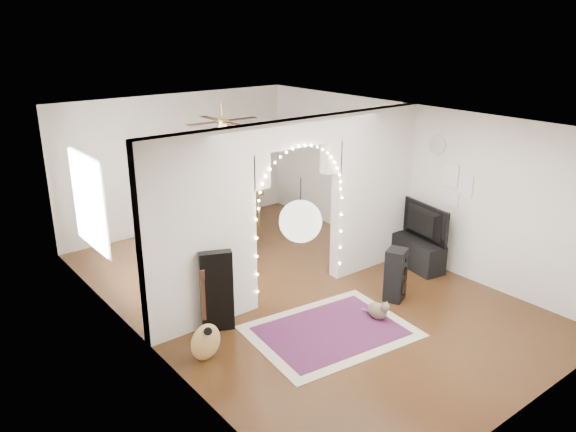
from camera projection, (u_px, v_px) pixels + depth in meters
floor at (296, 290)px, 8.82m from camera, size 7.50×7.50×0.00m
ceiling at (297, 119)px, 7.94m from camera, size 5.00×7.50×0.02m
wall_back at (178, 162)px, 11.16m from camera, size 5.00×0.02×2.70m
wall_front at (532, 302)px, 5.60m from camera, size 5.00×0.02×2.70m
wall_left at (139, 249)px, 6.92m from camera, size 0.02×7.50×2.70m
wall_right at (407, 181)px, 9.84m from camera, size 0.02×7.50×2.70m
divider_wall at (296, 204)px, 8.36m from camera, size 5.00×0.20×2.70m
fairy_lights at (302, 198)px, 8.22m from camera, size 1.64×0.04×1.60m
window at (88, 202)px, 8.22m from camera, size 0.04×1.20×1.40m
wall_clock at (438, 145)px, 9.14m from camera, size 0.03×0.31×0.31m
picture_frames at (455, 185)px, 9.04m from camera, size 0.02×0.50×0.70m
paper_lantern at (300, 221)px, 5.19m from camera, size 0.40×0.40×0.40m
ceiling_fan at (222, 121)px, 9.52m from camera, size 1.10×1.10×0.30m
area_rug at (331, 331)px, 7.65m from camera, size 2.29×1.83×0.02m
guitar_case at (217, 291)px, 7.53m from camera, size 0.46×0.30×1.15m
acoustic_guitar at (205, 328)px, 6.87m from camera, size 0.44×0.29×1.03m
tabby_cat at (378, 310)px, 7.94m from camera, size 0.22×0.49×0.32m
floor_speaker at (396, 275)px, 8.41m from camera, size 0.40×0.38×0.81m
media_console at (418, 253)px, 9.59m from camera, size 0.57×1.06×0.50m
tv at (420, 223)px, 9.40m from camera, size 0.33×1.08×0.62m
bookcase at (198, 191)px, 11.34m from camera, size 1.53×0.75×1.53m
dining_table at (228, 197)px, 11.20m from camera, size 1.23×0.85×0.76m
flower_vase at (228, 189)px, 11.14m from camera, size 0.19×0.19×0.19m
dining_chair_left at (220, 240)px, 10.16m from camera, size 0.68×0.69×0.51m
dining_chair_right at (215, 229)px, 10.84m from camera, size 0.61×0.61×0.42m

